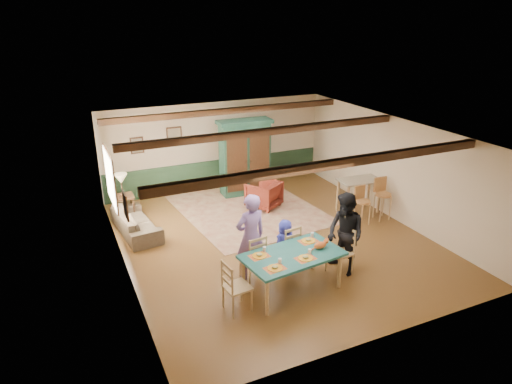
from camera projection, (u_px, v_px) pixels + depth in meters
name	position (u px, v px, depth m)	size (l,w,h in m)	color
floor	(274.00, 239.00, 11.15)	(8.00, 8.00, 0.00)	brown
wall_back	(216.00, 146.00, 14.04)	(7.00, 0.02, 2.70)	beige
wall_left	(121.00, 213.00, 9.31)	(0.02, 8.00, 2.70)	beige
wall_right	(393.00, 168.00, 12.00)	(0.02, 8.00, 2.70)	beige
ceiling	(275.00, 131.00, 10.16)	(7.00, 8.00, 0.02)	beige
wainscot_back	(217.00, 174.00, 14.36)	(6.95, 0.03, 0.90)	#1D3521
ceiling_beam_front	(332.00, 164.00, 8.24)	(6.95, 0.16, 0.16)	black
ceiling_beam_mid	(267.00, 132.00, 10.53)	(6.95, 0.16, 0.16)	black
ceiling_beam_back	(227.00, 111.00, 12.74)	(6.95, 0.16, 0.16)	black
window_left	(110.00, 178.00, 10.69)	(0.06, 1.60, 1.30)	white
picture_left_wall	(126.00, 205.00, 8.66)	(0.04, 0.42, 0.52)	gray
picture_back_a	(174.00, 136.00, 13.35)	(0.45, 0.04, 0.55)	gray
picture_back_b	(137.00, 145.00, 12.99)	(0.38, 0.04, 0.48)	gray
dining_table	(292.00, 272.00, 8.97)	(1.93, 1.07, 0.81)	#1C5B56
dining_chair_far_left	(253.00, 257.00, 9.34)	(0.45, 0.47, 1.02)	#A88354
dining_chair_far_right	(287.00, 246.00, 9.76)	(0.45, 0.47, 1.02)	#A88354
dining_chair_end_left	(237.00, 286.00, 8.33)	(0.45, 0.47, 1.02)	#A88354
dining_chair_end_right	(340.00, 251.00, 9.53)	(0.45, 0.47, 1.02)	#A88354
person_man	(251.00, 237.00, 9.25)	(0.68, 0.44, 1.85)	#8061A6
person_woman	(345.00, 234.00, 9.45)	(0.86, 0.67, 1.77)	black
person_child	(285.00, 243.00, 9.81)	(0.53, 0.34, 1.08)	#272E9F
cat	(320.00, 245.00, 8.99)	(0.39, 0.15, 0.19)	orange
place_setting_near_left	(275.00, 266.00, 8.30)	(0.43, 0.32, 0.11)	orange
place_setting_near_center	(306.00, 256.00, 8.64)	(0.43, 0.32, 0.11)	orange
place_setting_far_left	(259.00, 254.00, 8.73)	(0.43, 0.32, 0.11)	orange
place_setting_far_right	(308.00, 239.00, 9.31)	(0.43, 0.32, 0.11)	orange
area_rug	(248.00, 209.00, 12.85)	(3.48, 4.13, 0.01)	#C8B991
armoire	(245.00, 157.00, 13.65)	(1.61, 0.64, 2.27)	#153628
armchair	(264.00, 194.00, 12.89)	(0.81, 0.84, 0.76)	#48120E
sofa	(136.00, 222.00, 11.39)	(2.00, 0.78, 0.58)	#43382A
end_table	(124.00, 207.00, 12.15)	(0.54, 0.54, 0.66)	black
table_lamp	(122.00, 185.00, 11.92)	(0.34, 0.34, 0.61)	beige
counter_table	(358.00, 196.00, 12.56)	(1.14, 0.66, 0.95)	tan
bar_stool_left	(363.00, 206.00, 11.80)	(0.36, 0.40, 1.02)	#BB8148
bar_stool_right	(383.00, 199.00, 12.07)	(0.40, 0.44, 1.13)	#BB8148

